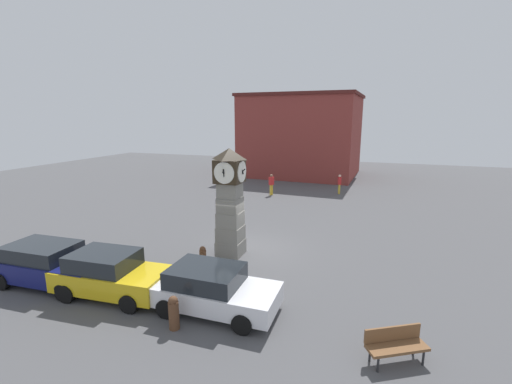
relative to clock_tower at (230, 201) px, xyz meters
name	(u,v)px	position (x,y,z in m)	size (l,w,h in m)	color
ground_plane	(250,251)	(0.67, 0.72, -2.56)	(73.24, 73.24, 0.00)	#4C4C4F
clock_tower	(230,201)	(0.00, 0.00, 0.00)	(1.48, 1.50, 4.96)	gray
bollard_near_tower	(174,312)	(0.67, -5.86, -2.02)	(0.32, 0.32, 1.07)	brown
bollard_mid_row	(182,292)	(0.21, -4.66, -2.06)	(0.25, 0.25, 1.00)	#333338
bollard_far_row	(201,272)	(0.14, -3.15, -2.01)	(0.24, 0.24, 1.10)	#333338
bollard_end_row	(203,258)	(-0.42, -1.94, -2.03)	(0.28, 0.28, 1.05)	brown
car_navy_sedan	(49,264)	(-5.42, -4.93, -1.76)	(4.66, 2.15, 1.58)	navy
car_near_tower	(110,274)	(-2.59, -4.84, -1.76)	(4.14, 2.15, 1.60)	gold
car_by_building	(212,289)	(1.31, -4.54, -1.81)	(4.21, 2.05, 1.48)	silver
bench	(395,343)	(6.90, -5.18, -2.04)	(1.65, 1.26, 0.90)	brown
pedestrian_near_bench	(339,183)	(3.43, 14.88, -1.64)	(0.33, 0.45, 1.63)	gold
pedestrian_crossing_lot	(271,183)	(-1.79, 12.54, -1.56)	(0.39, 0.46, 1.75)	gold
warehouse_blue_far	(302,135)	(-1.69, 23.86, 1.77)	(12.51, 10.73, 8.65)	maroon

